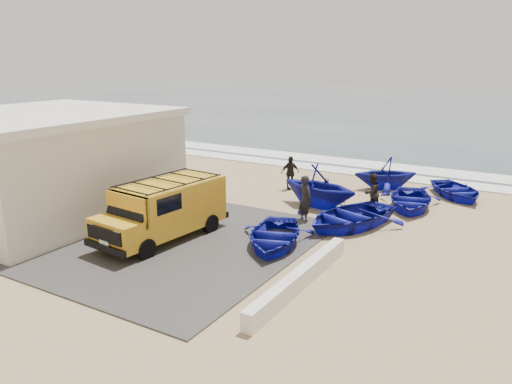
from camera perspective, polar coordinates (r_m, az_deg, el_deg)
The scene contains 17 objects.
ground at distance 19.58m, azimuth -4.32°, elevation -4.16°, with size 160.00×160.00×0.00m, color tan.
slab at distance 19.33m, azimuth -12.64°, elevation -4.69°, with size 12.00×10.00×0.05m, color #403E3B.
ocean at distance 72.16m, azimuth 22.39°, elevation 8.96°, with size 180.00×88.00×0.01m, color #385166.
surf_line at distance 29.81m, azimuth 9.01°, elevation 2.53°, with size 180.00×1.60×0.06m, color white.
surf_wash at distance 32.10m, azimuth 10.68°, elevation 3.35°, with size 180.00×2.20×0.04m, color white.
building at distance 22.81m, azimuth -23.11°, elevation 3.07°, with size 8.40×9.40×4.30m.
parapet at distance 14.72m, azimuth 5.11°, elevation -9.80°, with size 0.35×6.00×0.55m, color silver.
van at distance 18.40m, azimuth -10.43°, elevation -1.82°, with size 2.47×5.26×2.18m.
boat_near_left at distance 17.63m, azimuth 2.03°, elevation -5.01°, with size 2.69×3.77×0.78m, color #131897.
boat_near_right at distance 19.89m, azimuth 10.66°, elevation -2.71°, with size 3.10×4.34×0.90m, color #131897.
boat_mid_left at distance 22.22m, azimuth 7.19°, elevation 0.71°, with size 3.15×3.65×1.92m, color #131897.
boat_mid_right at distance 22.97m, azimuth 17.18°, elevation -0.85°, with size 2.72×3.81×0.79m, color #131897.
boat_far_left at distance 25.90m, azimuth 14.58°, elevation 2.10°, with size 2.70×3.12×1.65m, color #131897.
boat_far_right at distance 25.44m, azimuth 21.91°, elevation 0.19°, with size 2.55×3.56×0.74m, color #131897.
fisherman_front at distance 20.24m, azimuth 5.64°, elevation -0.72°, with size 0.69×0.45×1.90m, color black.
fisherman_middle at distance 21.90m, azimuth 13.07°, elevation -0.09°, with size 0.83×0.64×1.70m, color black.
fisherman_back at distance 25.14m, azimuth 3.92°, elevation 2.22°, with size 0.99×0.41×1.68m, color black.
Camera 1 is at (10.68, -15.08, 6.49)m, focal length 35.00 mm.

